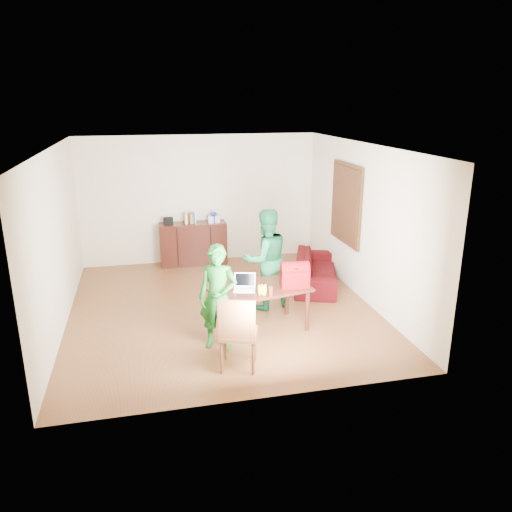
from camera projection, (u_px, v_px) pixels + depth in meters
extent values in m
cube|color=#4B2912|center=(222.00, 311.00, 8.49)|extent=(5.00, 5.50, 0.10)
cube|color=white|center=(218.00, 143.00, 7.65)|extent=(5.00, 5.50, 0.10)
cube|color=beige|center=(200.00, 199.00, 10.67)|extent=(5.00, 0.10, 2.70)
cube|color=beige|center=(260.00, 294.00, 5.47)|extent=(5.00, 0.10, 2.70)
cube|color=beige|center=(53.00, 241.00, 7.52)|extent=(0.10, 5.50, 2.70)
cube|color=beige|center=(366.00, 223.00, 8.61)|extent=(0.10, 5.50, 2.70)
cube|color=#3F2614|center=(346.00, 204.00, 9.19)|extent=(0.04, 1.28, 1.48)
cube|color=#4F3317|center=(344.00, 204.00, 9.18)|extent=(0.01, 1.18, 1.36)
cube|color=black|center=(193.00, 244.00, 10.63)|extent=(1.40, 0.45, 0.90)
cube|color=black|center=(168.00, 221.00, 10.36)|extent=(0.20, 0.14, 0.14)
cube|color=silver|center=(214.00, 219.00, 10.57)|extent=(0.24, 0.22, 0.14)
ellipsoid|color=#172898|center=(213.00, 214.00, 10.54)|extent=(0.14, 0.14, 0.07)
cube|color=black|center=(259.00, 289.00, 7.50)|extent=(1.60, 1.10, 0.04)
cylinder|color=black|center=(227.00, 326.00, 7.06)|extent=(0.06, 0.06, 0.65)
cylinder|color=black|center=(307.00, 311.00, 7.57)|extent=(0.06, 0.06, 0.65)
cylinder|color=black|center=(211.00, 309.00, 7.64)|extent=(0.06, 0.06, 0.65)
cylinder|color=black|center=(287.00, 296.00, 8.15)|extent=(0.06, 0.06, 0.65)
cube|color=brown|center=(239.00, 334.00, 6.48)|extent=(0.58, 0.57, 0.05)
cube|color=brown|center=(237.00, 320.00, 6.20)|extent=(0.46, 0.17, 0.53)
imported|color=#135718|center=(218.00, 298.00, 6.92)|extent=(0.66, 0.56, 1.52)
imported|color=#145B31|center=(266.00, 259.00, 8.28)|extent=(0.95, 0.81, 1.70)
cube|color=white|center=(244.00, 290.00, 7.38)|extent=(0.36, 0.29, 0.02)
cube|color=black|center=(244.00, 282.00, 7.35)|extent=(0.33, 0.16, 0.20)
cylinder|color=#572214|center=(271.00, 291.00, 7.13)|extent=(0.08, 0.08, 0.17)
cube|color=maroon|center=(295.00, 277.00, 7.49)|extent=(0.44, 0.29, 0.31)
imported|color=#350608|center=(316.00, 270.00, 9.52)|extent=(1.35, 2.05, 0.56)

